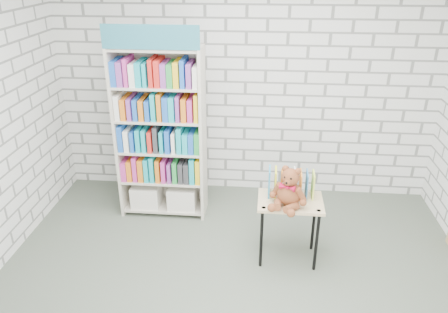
{
  "coord_description": "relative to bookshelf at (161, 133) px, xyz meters",
  "views": [
    {
      "loc": [
        0.21,
        -3.01,
        2.76
      ],
      "look_at": [
        -0.16,
        0.95,
        0.92
      ],
      "focal_mm": 35.0,
      "sensor_mm": 36.0,
      "label": 1
    }
  ],
  "objects": [
    {
      "name": "ground",
      "position": [
        0.89,
        -1.36,
        -0.98
      ],
      "size": [
        4.5,
        4.5,
        0.0
      ],
      "primitive_type": "plane",
      "color": "#4B5447",
      "rests_on": "ground"
    },
    {
      "name": "table_books",
      "position": [
        1.4,
        -0.67,
        -0.2
      ],
      "size": [
        0.43,
        0.19,
        0.25
      ],
      "color": "teal",
      "rests_on": "display_table"
    },
    {
      "name": "display_table",
      "position": [
        1.4,
        -0.77,
        -0.42
      ],
      "size": [
        0.61,
        0.43,
        0.66
      ],
      "color": "tan",
      "rests_on": "ground"
    },
    {
      "name": "room_shell",
      "position": [
        0.89,
        -1.36,
        0.8
      ],
      "size": [
        4.52,
        4.02,
        2.81
      ],
      "color": "silver",
      "rests_on": "ground"
    },
    {
      "name": "bookshelf",
      "position": [
        0.0,
        0.0,
        0.0
      ],
      "size": [
        0.96,
        0.37,
        2.16
      ],
      "color": "beige",
      "rests_on": "ground"
    },
    {
      "name": "teddy_bear",
      "position": [
        1.37,
        -0.87,
        -0.17
      ],
      "size": [
        0.36,
        0.35,
        0.38
      ],
      "color": "maroon",
      "rests_on": "display_table"
    }
  ]
}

